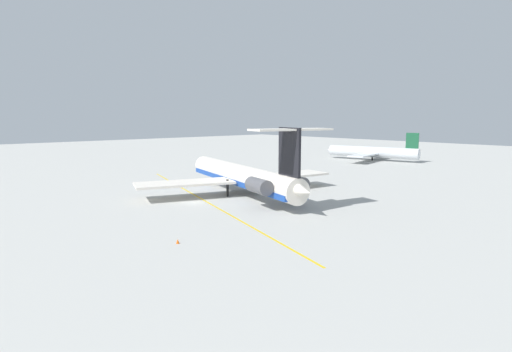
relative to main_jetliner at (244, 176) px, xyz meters
name	(u,v)px	position (x,y,z in m)	size (l,w,h in m)	color
ground	(194,202)	(-0.38, -11.24, -3.65)	(398.63, 398.63, 0.00)	#ADADA8
main_jetliner	(244,176)	(0.00, 0.00, 0.00)	(45.42, 40.59, 13.39)	silver
airliner_far_left	(370,152)	(-19.90, 74.16, -0.77)	(32.56, 32.47, 9.80)	silver
ground_crew_near_nose	(232,171)	(-22.92, 15.34, -2.55)	(0.28, 0.44, 1.73)	black
ground_crew_near_tail	(284,170)	(-15.48, 27.05, -2.55)	(0.28, 0.44, 1.73)	black
safety_cone_nose	(178,241)	(18.39, -25.80, -3.38)	(0.40, 0.40, 0.55)	#EA590F
safety_cone_wingtip	(261,172)	(-20.55, 23.15, -3.38)	(0.40, 0.40, 0.55)	#EA590F
taxiway_centreline	(203,200)	(-1.25, -8.68, -3.65)	(75.98, 0.36, 0.01)	gold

